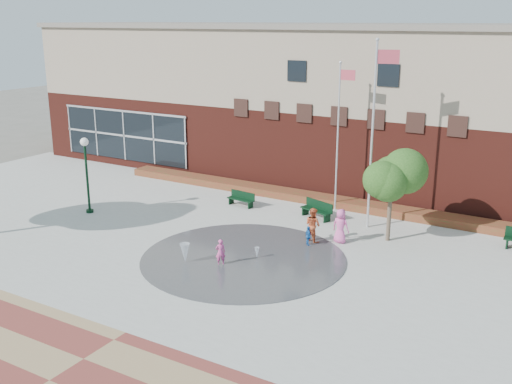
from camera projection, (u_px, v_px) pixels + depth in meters
The scene contains 18 objects.
ground at pixel (201, 286), 22.00m from camera, with size 120.00×120.00×0.00m, color #666056.
plaza_concrete at pixel (256, 251), 25.31m from camera, with size 46.00×18.00×0.01m, color #A8A8A0.
paver_band at pixel (50, 381), 16.22m from camera, with size 46.00×6.00×0.01m, color brown.
splash_pad at pixel (244, 259), 24.48m from camera, with size 8.40×8.40×0.01m, color #383A3D.
library_building at pixel (373, 104), 35.16m from camera, with size 44.40×10.40×9.20m.
flower_bed at pixel (329, 205), 31.59m from camera, with size 26.00×1.20×0.40m, color maroon.
flagpole_left at pixel (339, 129), 29.62m from camera, with size 0.88×0.15×7.51m.
flagpole_right at pixel (374, 126), 26.82m from camera, with size 1.04×0.34×8.67m.
lamp_left at pixel (86, 167), 29.64m from camera, with size 0.41×0.41×3.86m.
bench_left at pixel (241, 202), 31.28m from camera, with size 1.58×0.60×0.78m.
bench_mid at pixel (316, 213), 29.32m from camera, with size 1.83×1.04×0.89m.
tree_mid at pixel (392, 171), 25.59m from camera, with size 2.61×2.61×4.40m.
water_jet_a at pixel (185, 263), 24.04m from camera, with size 0.41×0.41×0.80m, color white.
water_jet_b at pixel (257, 259), 24.49m from camera, with size 0.20×0.20×0.46m, color white.
child_splash at pixel (220, 252), 23.73m from camera, with size 0.40×0.26×1.09m, color #DA4893.
adult_red at pixel (313, 225), 26.19m from camera, with size 0.75×0.58×1.54m, color #C7552D.
adult_pink at pixel (341, 226), 26.03m from camera, with size 0.75×0.49×1.54m, color pink.
child_blue at pixel (308, 236), 25.74m from camera, with size 0.53×0.22×0.90m, color #1E63B5.
Camera 1 is at (12.03, -16.32, 9.45)m, focal length 42.00 mm.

